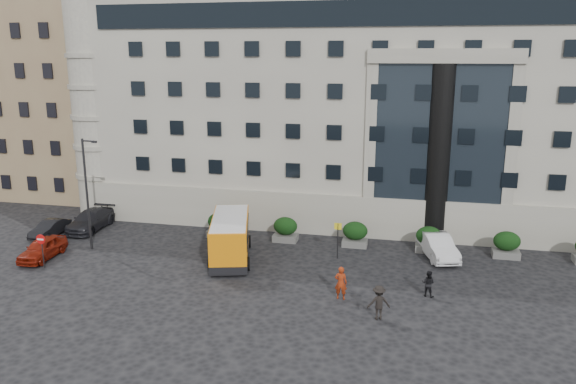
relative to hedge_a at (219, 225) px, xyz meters
name	(u,v)px	position (x,y,z in m)	size (l,w,h in m)	color
ground	(239,279)	(4.00, -7.80, -0.93)	(120.00, 120.00, 0.00)	black
civic_building	(370,105)	(10.00, 14.20, 8.07)	(44.00, 24.00, 18.00)	gray
entrance_column	(438,155)	(16.00, 2.50, 5.57)	(1.80, 1.80, 13.00)	black
apartment_near	(69,91)	(-20.00, 12.20, 9.07)	(14.00, 14.00, 20.00)	#876B4E
apartment_far	(129,74)	(-23.00, 30.20, 10.07)	(13.00, 13.00, 22.00)	#84684D
hedge_a	(219,225)	(0.00, 0.00, 0.00)	(1.80, 1.26, 1.84)	#5B5B58
hedge_b	(285,229)	(5.20, 0.00, 0.00)	(1.80, 1.26, 1.84)	#5B5B58
hedge_c	(355,234)	(10.40, 0.00, 0.00)	(1.80, 1.26, 1.84)	#5B5B58
hedge_d	(429,239)	(15.60, 0.00, 0.00)	(1.80, 1.26, 1.84)	#5B5B58
hedge_e	(507,244)	(20.80, 0.00, 0.00)	(1.80, 1.26, 1.84)	#5B5B58
street_lamp	(87,190)	(-7.94, -4.80, 3.44)	(1.16, 0.18, 8.00)	#262628
bus_stop_sign	(338,234)	(9.50, -2.80, 0.80)	(0.50, 0.08, 2.52)	#262628
no_entry_sign	(41,244)	(-9.00, -8.84, 0.72)	(0.64, 0.16, 2.32)	#262628
minibus	(230,236)	(2.38, -4.44, 0.68)	(4.20, 7.38, 2.92)	orange
red_truck	(178,183)	(-7.97, 10.59, 0.52)	(2.83, 5.42, 2.82)	maroon
parked_car_a	(43,248)	(-10.20, -7.22, -0.21)	(1.69, 4.20, 1.43)	maroon
parked_car_b	(50,228)	(-12.71, -2.85, -0.32)	(1.30, 3.72, 1.23)	black
parked_car_c	(91,220)	(-10.61, -0.61, -0.16)	(2.14, 5.27, 1.53)	black
parked_car_d	(137,196)	(-10.79, 7.49, -0.24)	(2.29, 4.96, 1.38)	black
white_taxi	(438,246)	(16.18, -1.04, -0.13)	(1.70, 4.88, 1.61)	silver
pedestrian_a	(341,283)	(10.57, -9.26, 0.05)	(0.71, 0.47, 1.96)	maroon
pedestrian_b	(428,283)	(15.45, -7.77, -0.14)	(0.76, 0.59, 1.57)	black
pedestrian_c	(379,302)	(12.85, -11.31, 0.01)	(1.22, 0.70, 1.88)	black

